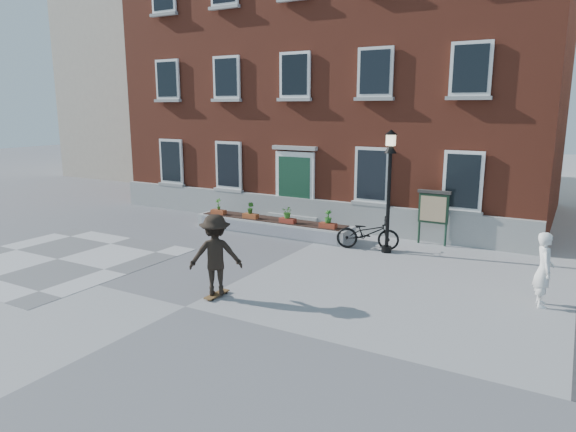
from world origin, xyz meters
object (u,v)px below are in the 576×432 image
Objects in this scene: lamp_post at (389,174)px; notice_board at (433,208)px; bystander at (544,270)px; bicycle at (368,233)px; skateboarder at (216,255)px.

notice_board is at bearing 58.63° from lamp_post.
bystander is at bearing -49.36° from notice_board.
lamp_post reaches higher than bicycle.
skateboarder is (-3.35, -7.61, -0.19)m from notice_board.
lamp_post is 2.10× the size of notice_board.
bicycle is 1.09× the size of notice_board.
bystander is 7.77m from skateboarder.
bystander is 0.86× the size of skateboarder.
bicycle is at bearing 74.67° from skateboarder.
notice_board is (-3.67, 4.28, 0.37)m from bystander.
lamp_post is at bearing 68.61° from skateboarder.
lamp_post reaches higher than skateboarder.
bicycle is 0.98× the size of skateboarder.
notice_board is at bearing 66.26° from skateboarder.
bystander is 5.65m from notice_board.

